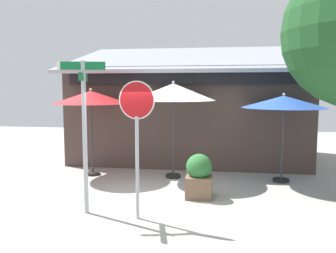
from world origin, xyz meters
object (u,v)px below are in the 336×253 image
stop_sign (137,124)px  sidewalk_planter (199,176)px  patio_umbrella_ivory_center (173,92)px  patio_umbrella_royal_blue_right (284,103)px  street_sign_post (84,121)px  patio_umbrella_crimson_left (91,98)px

stop_sign → sidewalk_planter: (1.11, 1.54, -1.36)m
patio_umbrella_ivory_center → patio_umbrella_royal_blue_right: size_ratio=1.14×
stop_sign → patio_umbrella_royal_blue_right: (3.27, 3.28, 0.31)m
street_sign_post → patio_umbrella_ivory_center: 3.47m
patio_umbrella_crimson_left → patio_umbrella_ivory_center: (2.43, 0.05, 0.16)m
stop_sign → patio_umbrella_royal_blue_right: bearing=45.0°
patio_umbrella_royal_blue_right → patio_umbrella_ivory_center: bearing=179.7°
stop_sign → patio_umbrella_crimson_left: (-2.16, 3.25, 0.41)m
patio_umbrella_crimson_left → patio_umbrella_royal_blue_right: patio_umbrella_crimson_left is taller
patio_umbrella_royal_blue_right → stop_sign: bearing=-135.0°
sidewalk_planter → patio_umbrella_ivory_center: bearing=115.8°
patio_umbrella_crimson_left → sidewalk_planter: patio_umbrella_crimson_left is taller
street_sign_post → patio_umbrella_crimson_left: 3.28m
patio_umbrella_ivory_center → patio_umbrella_crimson_left: bearing=-178.9°
stop_sign → patio_umbrella_ivory_center: size_ratio=0.98×
street_sign_post → sidewalk_planter: bearing=31.7°
street_sign_post → patio_umbrella_royal_blue_right: bearing=35.3°
street_sign_post → stop_sign: bearing=-7.9°
patio_umbrella_royal_blue_right → patio_umbrella_crimson_left: bearing=-179.7°
street_sign_post → patio_umbrella_royal_blue_right: (4.40, 3.12, 0.28)m
patio_umbrella_crimson_left → sidewalk_planter: size_ratio=2.47×
patio_umbrella_ivory_center → sidewalk_planter: bearing=-64.2°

